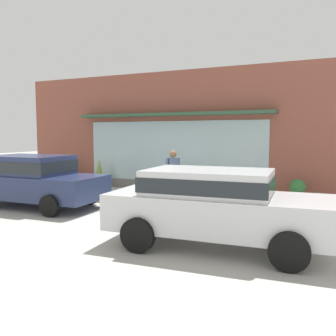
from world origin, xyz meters
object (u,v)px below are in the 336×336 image
Objects in this scene: pedestrian_with_handbag at (172,172)px; potted_plant_doorstep at (206,188)px; parked_car_navy at (33,178)px; potted_plant_window_center at (228,189)px; potted_plant_window_left at (99,174)px; fire_hydrant at (195,192)px; potted_plant_near_hydrant at (297,190)px; parked_car_silver at (215,203)px; potted_plant_corner_tall at (186,185)px; potted_plant_low_front at (73,172)px.

pedestrian_with_handbag is 1.97m from potted_plant_doorstep.
parked_car_navy reaches higher than potted_plant_window_center.
potted_plant_window_center is 5.61m from potted_plant_window_left.
fire_hydrant reaches higher than potted_plant_doorstep.
fire_hydrant is 3.41m from potted_plant_near_hydrant.
fire_hydrant is 0.68× the size of potted_plant_window_left.
parked_car_silver reaches higher than potted_plant_window_center.
pedestrian_with_handbag is at bearing -128.91° from potted_plant_window_center.
parked_car_silver is 8.22× the size of potted_plant_doorstep.
parked_car_navy is at bearing -150.74° from fire_hydrant.
potted_plant_near_hydrant is (1.08, 5.60, -0.47)m from parked_car_silver.
fire_hydrant is 1.52× the size of potted_plant_doorstep.
potted_plant_corner_tall is at bearing 0.50° from potted_plant_window_left.
parked_car_navy is at bearing -151.03° from potted_plant_near_hydrant.
potted_plant_window_left is (-4.20, 1.90, -0.43)m from pedestrian_with_handbag.
pedestrian_with_handbag reaches higher than potted_plant_low_front.
parked_car_silver reaches higher than potted_plant_low_front.
potted_plant_near_hydrant is at bearing 1.87° from potted_plant_window_center.
fire_hydrant is 0.19× the size of parked_car_navy.
potted_plant_corner_tall is (-2.90, 5.72, -0.54)m from parked_car_silver.
potted_plant_window_left reaches higher than potted_plant_corner_tall.
potted_plant_corner_tall is (5.40, -0.07, -0.21)m from potted_plant_low_front.
potted_plant_window_left is (1.48, -0.11, 0.02)m from potted_plant_low_front.
parked_car_silver is at bearing -69.81° from potted_plant_doorstep.
pedestrian_with_handbag is 4.36m from parked_car_navy.
potted_plant_corner_tall is 1.21× the size of potted_plant_doorstep.
potted_plant_window_center is at bearing 98.56° from parked_car_silver.
pedestrian_with_handbag is at bearing -19.46° from potted_plant_low_front.
potted_plant_low_front is at bearing -65.86° from pedestrian_with_handbag.
potted_plant_window_left is (-3.92, -0.03, 0.23)m from potted_plant_corner_tall.
parked_car_navy is at bearing -14.72° from pedestrian_with_handbag.
pedestrian_with_handbag reaches higher than potted_plant_corner_tall.
potted_plant_near_hydrant is at bearing 159.70° from pedestrian_with_handbag.
parked_car_navy reaches higher than parked_car_silver.
potted_plant_low_front is (-8.30, 5.80, -0.33)m from parked_car_silver.
parked_car_silver is 6.80× the size of potted_plant_corner_tall.
pedestrian_with_handbag is at bearing -108.58° from potted_plant_doorstep.
potted_plant_low_front is (-5.68, 2.01, -0.45)m from pedestrian_with_handbag.
potted_plant_low_front is 5.40m from potted_plant_corner_tall.
potted_plant_window_center is 7.09m from potted_plant_low_front.
potted_plant_corner_tall is at bearing 48.67° from parked_car_navy.
potted_plant_near_hydrant is at bearing -1.75° from potted_plant_corner_tall.
parked_car_silver is at bearing -15.66° from parked_car_navy.
potted_plant_doorstep is (-2.03, 5.53, -0.60)m from parked_car_silver.
potted_plant_low_front is at bearing 178.81° from potted_plant_near_hydrant.
potted_plant_low_front is (-7.08, 0.27, 0.23)m from potted_plant_window_center.
parked_car_navy is 6.66× the size of potted_plant_corner_tall.
parked_car_navy is 3.61× the size of potted_plant_window_left.
potted_plant_corner_tall is (-3.98, 0.12, -0.07)m from potted_plant_near_hydrant.
potted_plant_doorstep is (0.58, 1.74, -0.72)m from pedestrian_with_handbag.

